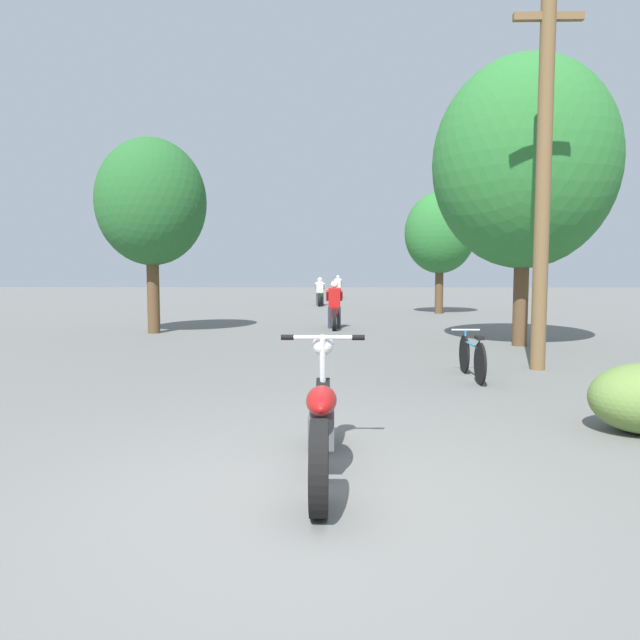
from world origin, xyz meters
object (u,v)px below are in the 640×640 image
roadside_tree_right_near (525,164)px  roadside_tree_left (151,203)px  motorcycle_foreground (322,422)px  roadside_tree_right_far (440,233)px  motorcycle_rider_lead (334,310)px  utility_pole (543,173)px  bicycle_parked (472,357)px  motorcycle_rider_far (338,289)px  motorcycle_rider_mid (320,295)px

roadside_tree_right_near → roadside_tree_left: size_ratio=1.22×
roadside_tree_left → motorcycle_foreground: size_ratio=2.41×
roadside_tree_right_far → roadside_tree_left: size_ratio=0.93×
roadside_tree_right_far → motorcycle_rider_lead: 7.85m
utility_pole → motorcycle_foreground: (-3.47, -4.99, -2.78)m
roadside_tree_right_far → roadside_tree_left: bearing=-139.7°
motorcycle_rider_lead → bicycle_parked: (2.07, -7.83, -0.19)m
motorcycle_rider_far → roadside_tree_left: bearing=-103.1°
utility_pole → motorcycle_rider_mid: bearing=102.3°
motorcycle_foreground → motorcycle_rider_far: size_ratio=1.04×
roadside_tree_right_far → motorcycle_rider_lead: roadside_tree_right_far is taller
utility_pole → motorcycle_rider_mid: size_ratio=2.88×
motorcycle_foreground → utility_pole: bearing=55.2°
motorcycle_rider_mid → utility_pole: bearing=-77.7°
roadside_tree_left → roadside_tree_right_near: bearing=-15.3°
roadside_tree_right_near → motorcycle_foreground: size_ratio=2.93×
motorcycle_rider_lead → motorcycle_rider_far: (0.27, 20.25, 0.02)m
motorcycle_rider_lead → motorcycle_rider_far: 20.25m
roadside_tree_left → roadside_tree_right_far: bearing=40.3°
motorcycle_rider_lead → bicycle_parked: bearing=-75.2°
utility_pole → roadside_tree_right_near: utility_pole is taller
roadside_tree_left → bicycle_parked: 9.87m
motorcycle_foreground → motorcycle_rider_far: motorcycle_rider_far is taller
roadside_tree_left → motorcycle_rider_lead: (4.79, 1.44, -2.90)m
bicycle_parked → roadside_tree_right_far: bearing=81.6°
roadside_tree_right_near → roadside_tree_left: (-8.86, 2.42, -0.51)m
motorcycle_foreground → roadside_tree_right_near: bearing=62.7°
motorcycle_rider_far → motorcycle_rider_mid: bearing=-96.2°
roadside_tree_right_near → motorcycle_rider_lead: roadside_tree_right_near is taller
roadside_tree_right_near → motorcycle_rider_far: roadside_tree_right_near is taller
utility_pole → motorcycle_rider_lead: utility_pole is taller
utility_pole → roadside_tree_right_far: (0.78, 13.12, -0.06)m
roadside_tree_right_near → motorcycle_foreground: bearing=-117.3°
motorcycle_foreground → motorcycle_rider_lead: motorcycle_rider_lead is taller
roadside_tree_right_far → motorcycle_foreground: size_ratio=2.25×
utility_pole → motorcycle_rider_lead: (-3.35, 6.99, -2.68)m
roadside_tree_left → motorcycle_rider_mid: bearing=72.4°
roadside_tree_right_far → motorcycle_rider_far: roadside_tree_right_far is taller
roadside_tree_right_far → roadside_tree_right_near: bearing=-90.4°
motorcycle_rider_mid → motorcycle_rider_far: 8.83m
roadside_tree_right_near → roadside_tree_right_far: roadside_tree_right_near is taller
motorcycle_rider_mid → bicycle_parked: bearing=-81.9°
roadside_tree_right_near → motorcycle_rider_lead: bearing=136.4°
motorcycle_rider_lead → motorcycle_rider_mid: motorcycle_rider_mid is taller
roadside_tree_right_far → motorcycle_rider_mid: 7.66m
bicycle_parked → motorcycle_rider_lead: bearing=104.8°
motorcycle_foreground → bicycle_parked: (2.19, 4.15, -0.09)m
utility_pole → motorcycle_rider_far: 27.54m
motorcycle_rider_mid → motorcycle_rider_far: bearing=83.8°
roadside_tree_right_far → motorcycle_rider_far: (-3.87, 14.12, -2.60)m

